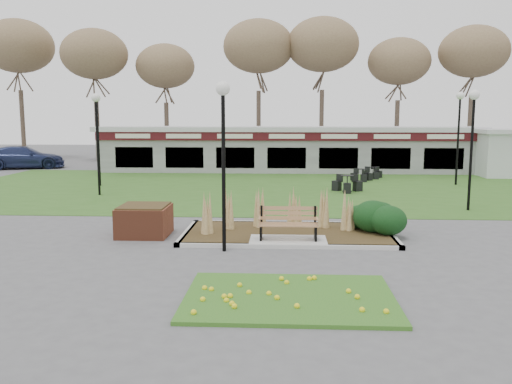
{
  "coord_description": "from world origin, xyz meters",
  "views": [
    {
      "loc": [
        -0.11,
        -15.09,
        3.69
      ],
      "look_at": [
        -1.02,
        2.0,
        1.23
      ],
      "focal_mm": 38.0,
      "sensor_mm": 36.0,
      "label": 1
    }
  ],
  "objects_px": {
    "food_pavilion": "(287,149)",
    "bistro_set_d": "(347,186)",
    "park_bench": "(288,223)",
    "lamp_post_mid_right": "(459,117)",
    "lamp_post_far_left": "(97,119)",
    "bistro_set_b": "(373,174)",
    "lamp_post_near_left": "(223,129)",
    "lamp_post_far_right": "(473,123)",
    "bistro_set_c": "(362,177)",
    "car_black": "(141,159)",
    "brick_planter": "(144,220)",
    "car_blue": "(24,157)",
    "lamp_post_mid_left": "(97,122)"
  },
  "relations": [
    {
      "from": "food_pavilion",
      "to": "car_blue",
      "type": "relative_size",
      "value": 4.64
    },
    {
      "from": "lamp_post_far_right",
      "to": "car_black",
      "type": "xyz_separation_m",
      "value": [
        -16.84,
        15.06,
        -2.64
      ]
    },
    {
      "from": "food_pavilion",
      "to": "bistro_set_b",
      "type": "height_order",
      "value": "food_pavilion"
    },
    {
      "from": "lamp_post_mid_right",
      "to": "car_black",
      "type": "relative_size",
      "value": 1.11
    },
    {
      "from": "bistro_set_b",
      "to": "lamp_post_mid_left",
      "type": "bearing_deg",
      "value": -151.91
    },
    {
      "from": "brick_planter",
      "to": "car_black",
      "type": "relative_size",
      "value": 0.34
    },
    {
      "from": "bistro_set_b",
      "to": "car_blue",
      "type": "height_order",
      "value": "car_blue"
    },
    {
      "from": "lamp_post_far_left",
      "to": "bistro_set_d",
      "type": "relative_size",
      "value": 3.17
    },
    {
      "from": "lamp_post_mid_left",
      "to": "car_blue",
      "type": "bearing_deg",
      "value": 128.22
    },
    {
      "from": "lamp_post_mid_right",
      "to": "lamp_post_far_right",
      "type": "bearing_deg",
      "value": -103.81
    },
    {
      "from": "park_bench",
      "to": "bistro_set_d",
      "type": "bearing_deg",
      "value": 74.69
    },
    {
      "from": "lamp_post_mid_right",
      "to": "bistro_set_c",
      "type": "distance_m",
      "value": 5.89
    },
    {
      "from": "park_bench",
      "to": "food_pavilion",
      "type": "distance_m",
      "value": 19.73
    },
    {
      "from": "brick_planter",
      "to": "bistro_set_c",
      "type": "bearing_deg",
      "value": 58.54
    },
    {
      "from": "food_pavilion",
      "to": "bistro_set_d",
      "type": "bearing_deg",
      "value": -72.64
    },
    {
      "from": "bistro_set_c",
      "to": "car_blue",
      "type": "height_order",
      "value": "car_blue"
    },
    {
      "from": "food_pavilion",
      "to": "bistro_set_d",
      "type": "distance_m",
      "value": 9.72
    },
    {
      "from": "bistro_set_d",
      "to": "car_blue",
      "type": "bearing_deg",
      "value": 153.85
    },
    {
      "from": "food_pavilion",
      "to": "car_black",
      "type": "height_order",
      "value": "food_pavilion"
    },
    {
      "from": "lamp_post_near_left",
      "to": "car_black",
      "type": "distance_m",
      "value": 23.4
    },
    {
      "from": "lamp_post_far_right",
      "to": "bistro_set_d",
      "type": "bearing_deg",
      "value": 130.48
    },
    {
      "from": "lamp_post_mid_right",
      "to": "bistro_set_d",
      "type": "bearing_deg",
      "value": -154.09
    },
    {
      "from": "brick_planter",
      "to": "car_black",
      "type": "height_order",
      "value": "car_black"
    },
    {
      "from": "brick_planter",
      "to": "lamp_post_mid_right",
      "type": "bearing_deg",
      "value": 43.65
    },
    {
      "from": "lamp_post_mid_left",
      "to": "lamp_post_far_left",
      "type": "distance_m",
      "value": 3.46
    },
    {
      "from": "car_black",
      "to": "car_blue",
      "type": "xyz_separation_m",
      "value": [
        -8.13,
        0.0,
        0.05
      ]
    },
    {
      "from": "lamp_post_near_left",
      "to": "car_blue",
      "type": "relative_size",
      "value": 0.86
    },
    {
      "from": "food_pavilion",
      "to": "lamp_post_near_left",
      "type": "relative_size",
      "value": 5.41
    },
    {
      "from": "brick_planter",
      "to": "lamp_post_near_left",
      "type": "height_order",
      "value": "lamp_post_near_left"
    },
    {
      "from": "lamp_post_far_right",
      "to": "bistro_set_c",
      "type": "xyz_separation_m",
      "value": [
        -2.8,
        9.09,
        -3.11
      ]
    },
    {
      "from": "lamp_post_mid_right",
      "to": "bistro_set_b",
      "type": "relative_size",
      "value": 4.0
    },
    {
      "from": "brick_planter",
      "to": "bistro_set_b",
      "type": "xyz_separation_m",
      "value": [
        9.41,
        15.38,
        -0.24
      ]
    },
    {
      "from": "lamp_post_mid_right",
      "to": "lamp_post_near_left",
      "type": "bearing_deg",
      "value": -126.29
    },
    {
      "from": "park_bench",
      "to": "brick_planter",
      "type": "distance_m",
      "value": 4.47
    },
    {
      "from": "food_pavilion",
      "to": "car_black",
      "type": "relative_size",
      "value": 5.65
    },
    {
      "from": "car_black",
      "to": "car_blue",
      "type": "bearing_deg",
      "value": 69.47
    },
    {
      "from": "bistro_set_b",
      "to": "bistro_set_d",
      "type": "relative_size",
      "value": 0.82
    },
    {
      "from": "food_pavilion",
      "to": "bistro_set_c",
      "type": "distance_m",
      "value": 6.59
    },
    {
      "from": "brick_planter",
      "to": "lamp_post_mid_left",
      "type": "relative_size",
      "value": 0.32
    },
    {
      "from": "lamp_post_near_left",
      "to": "lamp_post_mid_left",
      "type": "xyz_separation_m",
      "value": [
        -6.87,
        9.91,
        0.05
      ]
    },
    {
      "from": "car_black",
      "to": "bistro_set_d",
      "type": "bearing_deg",
      "value": -149.35
    },
    {
      "from": "brick_planter",
      "to": "food_pavilion",
      "type": "distance_m",
      "value": 19.49
    },
    {
      "from": "lamp_post_mid_right",
      "to": "car_blue",
      "type": "height_order",
      "value": "lamp_post_mid_right"
    },
    {
      "from": "food_pavilion",
      "to": "car_blue",
      "type": "bearing_deg",
      "value": 176.7
    },
    {
      "from": "car_black",
      "to": "bistro_set_b",
      "type": "bearing_deg",
      "value": -127.82
    },
    {
      "from": "park_bench",
      "to": "brick_planter",
      "type": "height_order",
      "value": "park_bench"
    },
    {
      "from": "park_bench",
      "to": "lamp_post_mid_left",
      "type": "distance_m",
      "value": 12.66
    },
    {
      "from": "lamp_post_far_right",
      "to": "lamp_post_far_left",
      "type": "height_order",
      "value": "lamp_post_far_left"
    },
    {
      "from": "lamp_post_far_left",
      "to": "car_black",
      "type": "bearing_deg",
      "value": 90.9
    },
    {
      "from": "bistro_set_b",
      "to": "lamp_post_near_left",
      "type": "bearing_deg",
      "value": -111.45
    }
  ]
}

